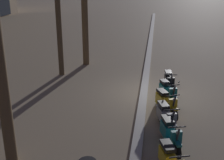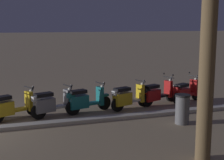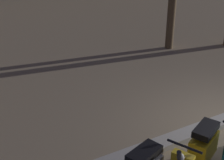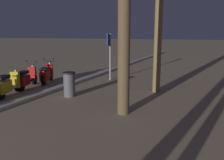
{
  "view_description": "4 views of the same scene",
  "coord_description": "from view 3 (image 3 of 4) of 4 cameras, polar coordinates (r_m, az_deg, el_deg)",
  "views": [
    {
      "loc": [
        -13.22,
        0.03,
        5.44
      ],
      "look_at": [
        -2.09,
        1.71,
        1.37
      ],
      "focal_mm": 47.22,
      "sensor_mm": 36.0,
      "label": 1
    },
    {
      "loc": [
        -1.76,
        10.5,
        3.18
      ],
      "look_at": [
        -5.08,
        0.48,
        1.34
      ],
      "focal_mm": 52.88,
      "sensor_mm": 36.0,
      "label": 2
    },
    {
      "loc": [
        -5.31,
        -3.51,
        3.87
      ],
      "look_at": [
        -2.26,
        1.89,
        0.99
      ],
      "focal_mm": 49.61,
      "sensor_mm": 36.0,
      "label": 3
    },
    {
      "loc": [
        0.12,
        6.63,
        2.39
      ],
      "look_at": [
        -5.33,
        4.18,
        1.18
      ],
      "focal_mm": 36.73,
      "sensor_mm": 36.0,
      "label": 4
    }
  ],
  "objects": [
    {
      "name": "scooter_yellow_far_back",
      "position": [
        5.69,
        15.38,
        -13.05
      ],
      "size": [
        1.74,
        0.94,
        1.04
      ],
      "color": "black",
      "rests_on": "ground"
    }
  ]
}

